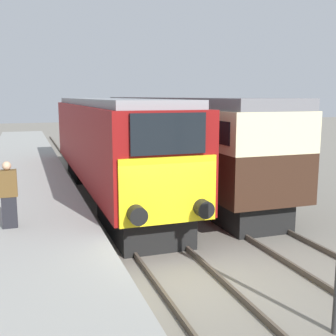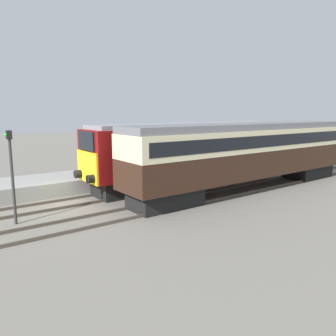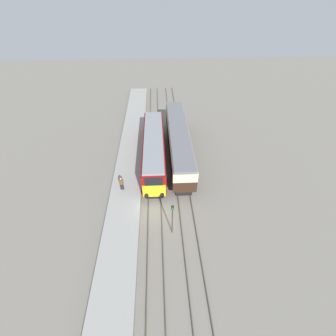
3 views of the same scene
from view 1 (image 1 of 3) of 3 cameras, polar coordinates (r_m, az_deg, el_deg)
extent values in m
plane|color=slate|center=(10.09, 1.65, -14.24)|extent=(120.00, 120.00, 0.00)
cube|color=gray|center=(17.02, -18.72, -3.30)|extent=(3.50, 50.00, 0.83)
cube|color=#4C4238|center=(14.43, -8.15, -6.59)|extent=(0.07, 60.00, 0.14)
cube|color=#4C4238|center=(14.75, -2.64, -6.14)|extent=(0.07, 60.00, 0.14)
cube|color=#4C4238|center=(15.40, 4.42, -5.47)|extent=(0.07, 60.00, 0.14)
cube|color=#4C4238|center=(16.01, 9.15, -4.98)|extent=(0.07, 60.00, 0.14)
cube|color=black|center=(12.93, -3.65, -6.46)|extent=(2.03, 4.00, 1.00)
cube|color=black|center=(22.13, -10.31, 0.20)|extent=(2.03, 4.00, 1.00)
cube|color=maroon|center=(17.19, -8.01, 3.89)|extent=(2.70, 14.61, 2.76)
cube|color=yellow|center=(10.25, 0.07, -3.08)|extent=(2.48, 0.10, 1.66)
cube|color=black|center=(10.03, 0.07, 4.66)|extent=(1.89, 0.10, 0.99)
cube|color=gray|center=(17.10, -8.13, 8.89)|extent=(2.38, 14.02, 0.24)
cylinder|color=black|center=(9.93, -4.19, -6.37)|extent=(0.44, 0.35, 0.44)
cylinder|color=black|center=(10.48, 4.87, -5.52)|extent=(0.44, 0.35, 0.44)
cube|color=black|center=(14.27, 9.57, -5.13)|extent=(1.89, 3.60, 0.95)
cube|color=black|center=(26.01, -4.02, 1.68)|extent=(1.89, 3.60, 0.95)
cube|color=#331E14|center=(19.79, 0.79, 2.79)|extent=(2.70, 17.19, 1.53)
cube|color=beige|center=(19.67, 0.80, 6.74)|extent=(2.71, 17.19, 1.20)
cube|color=black|center=(19.67, 0.80, 6.74)|extent=(2.75, 16.50, 0.66)
cube|color=slate|center=(19.65, 0.80, 9.01)|extent=(2.48, 17.19, 0.36)
cube|color=black|center=(11.31, -20.66, -5.59)|extent=(0.36, 0.24, 0.80)
cube|color=brown|center=(11.15, -20.88, -1.95)|extent=(0.44, 0.26, 0.67)
sphere|color=tan|center=(11.07, -21.02, 0.29)|extent=(0.22, 0.22, 0.22)
camera|label=2|loc=(19.70, 63.52, 6.08)|focal=35.00mm
camera|label=3|loc=(17.52, 143.44, 53.95)|focal=24.00mm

